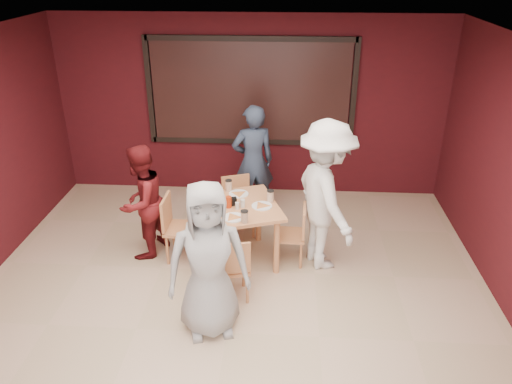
# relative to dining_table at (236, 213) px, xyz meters

# --- Properties ---
(floor) EXTENTS (7.00, 7.00, 0.00)m
(floor) POSITION_rel_dining_table_xyz_m (0.03, -1.37, -0.69)
(floor) COLOR tan
(floor) RESTS_ON ground
(window_blinds) EXTENTS (3.00, 0.02, 1.50)m
(window_blinds) POSITION_rel_dining_table_xyz_m (0.03, 2.08, 0.96)
(window_blinds) COLOR black
(dining_table) EXTENTS (1.27, 1.27, 0.94)m
(dining_table) POSITION_rel_dining_table_xyz_m (0.00, 0.00, 0.00)
(dining_table) COLOR tan
(dining_table) RESTS_ON floor
(chair_front) EXTENTS (0.47, 0.47, 0.81)m
(chair_front) POSITION_rel_dining_table_xyz_m (0.03, -0.81, -0.23)
(chair_front) COLOR #CC7E4F
(chair_front) RESTS_ON floor
(chair_back) EXTENTS (0.51, 0.51, 0.82)m
(chair_back) POSITION_rel_dining_table_xyz_m (-0.06, 0.73, -0.23)
(chair_back) COLOR #CC7E4F
(chair_back) RESTS_ON floor
(chair_left) EXTENTS (0.42, 0.42, 0.86)m
(chair_left) POSITION_rel_dining_table_xyz_m (-0.77, 0.01, -0.20)
(chair_left) COLOR #CC7E4F
(chair_left) RESTS_ON floor
(chair_right) EXTENTS (0.39, 0.39, 0.77)m
(chair_right) POSITION_rel_dining_table_xyz_m (0.73, 0.02, -0.25)
(chair_right) COLOR #CC7E4F
(chair_right) RESTS_ON floor
(diner_front) EXTENTS (0.93, 0.73, 1.68)m
(diner_front) POSITION_rel_dining_table_xyz_m (-0.15, -1.30, 0.15)
(diner_front) COLOR #9C9C9C
(diner_front) RESTS_ON floor
(diner_back) EXTENTS (0.71, 0.57, 1.69)m
(diner_back) POSITION_rel_dining_table_xyz_m (0.12, 1.27, 0.16)
(diner_back) COLOR #2E3B51
(diner_back) RESTS_ON floor
(diner_left) EXTENTS (0.79, 0.88, 1.49)m
(diner_left) POSITION_rel_dining_table_xyz_m (-1.20, 0.09, 0.06)
(diner_left) COLOR #5E1115
(diner_left) RESTS_ON floor
(diner_right) EXTENTS (1.10, 1.39, 1.88)m
(diner_right) POSITION_rel_dining_table_xyz_m (1.08, 0.01, 0.25)
(diner_right) COLOR white
(diner_right) RESTS_ON floor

